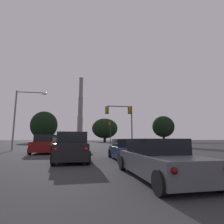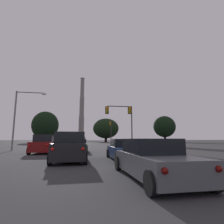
{
  "view_description": "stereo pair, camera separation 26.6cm",
  "coord_description": "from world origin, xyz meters",
  "px_view_note": "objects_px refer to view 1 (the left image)",
  "views": [
    {
      "loc": [
        0.58,
        -0.53,
        1.41
      ],
      "look_at": [
        5.09,
        28.01,
        5.91
      ],
      "focal_mm": 28.0,
      "sensor_mm": 36.0,
      "label": 1
    },
    {
      "loc": [
        0.84,
        -0.57,
        1.41
      ],
      "look_at": [
        5.09,
        28.01,
        5.91
      ],
      "focal_mm": 28.0,
      "sensor_mm": 36.0,
      "label": 2
    }
  ],
  "objects_px": {
    "suv_center_lane_second": "(72,147)",
    "sedan_right_lane_second": "(126,150)",
    "traffic_light_overhead_right": "(124,116)",
    "sedan_right_lane_third": "(158,159)",
    "smokestack": "(80,115)",
    "traffic_light_far_right": "(110,129)",
    "street_lamp": "(21,112)",
    "suv_left_lane_front": "(46,144)",
    "sedan_center_lane_front": "(80,146)"
  },
  "relations": [
    {
      "from": "sedan_right_lane_second",
      "to": "street_lamp",
      "type": "relative_size",
      "value": 0.62
    },
    {
      "from": "traffic_light_far_right",
      "to": "smokestack",
      "type": "height_order",
      "value": "smokestack"
    },
    {
      "from": "sedan_right_lane_third",
      "to": "smokestack",
      "type": "height_order",
      "value": "smokestack"
    },
    {
      "from": "sedan_right_lane_third",
      "to": "traffic_light_far_right",
      "type": "xyz_separation_m",
      "value": [
        4.31,
        41.66,
        3.52
      ]
    },
    {
      "from": "traffic_light_far_right",
      "to": "street_lamp",
      "type": "xyz_separation_m",
      "value": [
        -15.05,
        -24.63,
        0.59
      ]
    },
    {
      "from": "traffic_light_overhead_right",
      "to": "traffic_light_far_right",
      "type": "distance_m",
      "value": 20.77
    },
    {
      "from": "sedan_center_lane_front",
      "to": "traffic_light_far_right",
      "type": "xyz_separation_m",
      "value": [
        7.52,
        28.03,
        3.52
      ]
    },
    {
      "from": "traffic_light_far_right",
      "to": "sedan_right_lane_second",
      "type": "bearing_deg",
      "value": -96.53
    },
    {
      "from": "suv_center_lane_second",
      "to": "smokestack",
      "type": "height_order",
      "value": "smokestack"
    },
    {
      "from": "suv_center_lane_second",
      "to": "traffic_light_far_right",
      "type": "relative_size",
      "value": 0.78
    },
    {
      "from": "sedan_right_lane_third",
      "to": "sedan_right_lane_second",
      "type": "xyz_separation_m",
      "value": [
        0.2,
        5.69,
        0.0
      ]
    },
    {
      "from": "traffic_light_far_right",
      "to": "sedan_center_lane_front",
      "type": "bearing_deg",
      "value": -105.02
    },
    {
      "from": "sedan_right_lane_second",
      "to": "street_lamp",
      "type": "height_order",
      "value": "street_lamp"
    },
    {
      "from": "sedan_right_lane_third",
      "to": "street_lamp",
      "type": "distance_m",
      "value": 20.55
    },
    {
      "from": "traffic_light_overhead_right",
      "to": "smokestack",
      "type": "distance_m",
      "value": 141.44
    },
    {
      "from": "suv_left_lane_front",
      "to": "smokestack",
      "type": "height_order",
      "value": "smokestack"
    },
    {
      "from": "sedan_right_lane_third",
      "to": "street_lamp",
      "type": "xyz_separation_m",
      "value": [
        -10.74,
        17.03,
        4.11
      ]
    },
    {
      "from": "suv_left_lane_front",
      "to": "traffic_light_far_right",
      "type": "xyz_separation_m",
      "value": [
        10.91,
        28.91,
        3.29
      ]
    },
    {
      "from": "sedan_right_lane_third",
      "to": "sedan_right_lane_second",
      "type": "height_order",
      "value": "same"
    },
    {
      "from": "traffic_light_overhead_right",
      "to": "sedan_right_lane_second",
      "type": "bearing_deg",
      "value": -102.12
    },
    {
      "from": "sedan_center_lane_front",
      "to": "smokestack",
      "type": "distance_m",
      "value": 148.97
    },
    {
      "from": "suv_center_lane_second",
      "to": "street_lamp",
      "type": "xyz_separation_m",
      "value": [
        -7.27,
        11.34,
        3.88
      ]
    },
    {
      "from": "sedan_right_lane_third",
      "to": "traffic_light_overhead_right",
      "type": "relative_size",
      "value": 0.7
    },
    {
      "from": "suv_center_lane_second",
      "to": "sedan_right_lane_second",
      "type": "relative_size",
      "value": 1.05
    },
    {
      "from": "suv_left_lane_front",
      "to": "street_lamp",
      "type": "bearing_deg",
      "value": 135.27
    },
    {
      "from": "suv_center_lane_second",
      "to": "sedan_right_lane_third",
      "type": "relative_size",
      "value": 1.04
    },
    {
      "from": "suv_left_lane_front",
      "to": "traffic_light_overhead_right",
      "type": "relative_size",
      "value": 0.73
    },
    {
      "from": "sedan_right_lane_second",
      "to": "smokestack",
      "type": "relative_size",
      "value": 0.08
    },
    {
      "from": "suv_left_lane_front",
      "to": "sedan_right_lane_second",
      "type": "bearing_deg",
      "value": -44.99
    },
    {
      "from": "smokestack",
      "to": "sedan_right_lane_third",
      "type": "bearing_deg",
      "value": -87.52
    },
    {
      "from": "sedan_right_lane_third",
      "to": "street_lamp",
      "type": "relative_size",
      "value": 0.63
    },
    {
      "from": "traffic_light_far_right",
      "to": "traffic_light_overhead_right",
      "type": "bearing_deg",
      "value": -92.33
    },
    {
      "from": "traffic_light_far_right",
      "to": "smokestack",
      "type": "distance_m",
      "value": 121.21
    },
    {
      "from": "sedan_right_lane_third",
      "to": "sedan_center_lane_front",
      "type": "bearing_deg",
      "value": 101.06
    },
    {
      "from": "traffic_light_overhead_right",
      "to": "street_lamp",
      "type": "relative_size",
      "value": 0.89
    },
    {
      "from": "traffic_light_overhead_right",
      "to": "smokestack",
      "type": "relative_size",
      "value": 0.11
    },
    {
      "from": "suv_left_lane_front",
      "to": "sedan_right_lane_second",
      "type": "relative_size",
      "value": 1.05
    },
    {
      "from": "suv_left_lane_front",
      "to": "street_lamp",
      "type": "relative_size",
      "value": 0.65
    },
    {
      "from": "street_lamp",
      "to": "smokestack",
      "type": "relative_size",
      "value": 0.12
    },
    {
      "from": "suv_left_lane_front",
      "to": "street_lamp",
      "type": "distance_m",
      "value": 7.11
    },
    {
      "from": "suv_center_lane_second",
      "to": "sedan_right_lane_second",
      "type": "height_order",
      "value": "suv_center_lane_second"
    },
    {
      "from": "smokestack",
      "to": "suv_center_lane_second",
      "type": "bearing_deg",
      "value": -88.72
    },
    {
      "from": "street_lamp",
      "to": "suv_left_lane_front",
      "type": "bearing_deg",
      "value": -45.88
    },
    {
      "from": "suv_center_lane_second",
      "to": "traffic_light_far_right",
      "type": "bearing_deg",
      "value": 75.69
    },
    {
      "from": "traffic_light_overhead_right",
      "to": "smokestack",
      "type": "bearing_deg",
      "value": 94.26
    },
    {
      "from": "suv_center_lane_second",
      "to": "sedan_right_lane_second",
      "type": "distance_m",
      "value": 3.67
    },
    {
      "from": "suv_left_lane_front",
      "to": "smokestack",
      "type": "distance_m",
      "value": 149.75
    },
    {
      "from": "sedan_right_lane_second",
      "to": "traffic_light_overhead_right",
      "type": "xyz_separation_m",
      "value": [
        3.27,
        15.25,
        4.45
      ]
    },
    {
      "from": "street_lamp",
      "to": "sedan_right_lane_second",
      "type": "bearing_deg",
      "value": -46.05
    },
    {
      "from": "suv_left_lane_front",
      "to": "suv_center_lane_second",
      "type": "bearing_deg",
      "value": -64.99
    }
  ]
}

